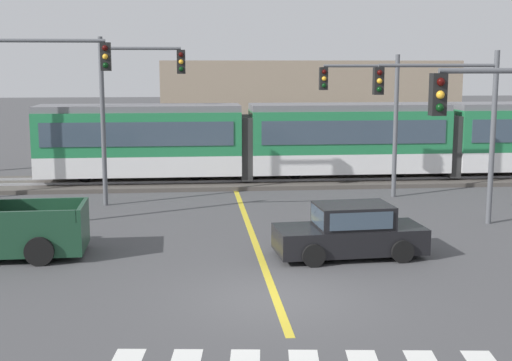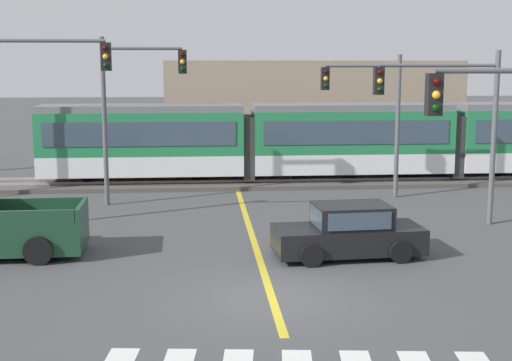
% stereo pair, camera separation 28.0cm
% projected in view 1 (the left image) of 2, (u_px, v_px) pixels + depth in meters
% --- Properties ---
extents(ground_plane, '(200.00, 200.00, 0.00)m').
position_uv_depth(ground_plane, '(276.00, 298.00, 16.76)').
color(ground_plane, '#474749').
extents(track_bed, '(120.00, 4.00, 0.18)m').
position_uv_depth(track_bed, '(233.00, 182.00, 32.60)').
color(track_bed, '#4C4742').
rests_on(track_bed, ground).
extents(rail_near, '(120.00, 0.08, 0.10)m').
position_uv_depth(rail_near, '(234.00, 181.00, 31.87)').
color(rail_near, '#939399').
rests_on(rail_near, track_bed).
extents(rail_far, '(120.00, 0.08, 0.10)m').
position_uv_depth(rail_far, '(232.00, 176.00, 33.28)').
color(rail_far, '#939399').
rests_on(rail_far, track_bed).
extents(light_rail_tram, '(28.00, 2.64, 3.43)m').
position_uv_depth(light_rail_tram, '(348.00, 138.00, 32.76)').
color(light_rail_tram, silver).
rests_on(light_rail_tram, track_bed).
extents(lane_centre_line, '(0.20, 16.64, 0.01)m').
position_uv_depth(lane_centre_line, '(253.00, 238.00, 22.48)').
color(lane_centre_line, gold).
rests_on(lane_centre_line, ground).
extents(sedan_crossing, '(4.31, 2.15, 1.52)m').
position_uv_depth(sedan_crossing, '(350.00, 233.00, 20.23)').
color(sedan_crossing, black).
rests_on(sedan_crossing, ground).
extents(traffic_light_mid_right, '(4.25, 0.38, 5.88)m').
position_uv_depth(traffic_light_mid_right, '(452.00, 110.00, 23.75)').
color(traffic_light_mid_right, '#515459').
rests_on(traffic_light_mid_right, ground).
extents(traffic_light_mid_left, '(4.25, 0.38, 6.63)m').
position_uv_depth(traffic_light_mid_left, '(24.00, 97.00, 22.75)').
color(traffic_light_mid_left, '#515459').
rests_on(traffic_light_mid_left, ground).
extents(traffic_light_far_right, '(3.25, 0.38, 5.80)m').
position_uv_depth(traffic_light_far_right, '(370.00, 105.00, 28.66)').
color(traffic_light_far_right, '#515459').
rests_on(traffic_light_far_right, ground).
extents(traffic_light_far_left, '(3.25, 0.38, 6.43)m').
position_uv_depth(traffic_light_far_left, '(130.00, 96.00, 27.03)').
color(traffic_light_far_left, '#515459').
rests_on(traffic_light_far_left, ground).
extents(building_backdrop_far, '(17.76, 6.00, 5.59)m').
position_uv_depth(building_backdrop_far, '(306.00, 106.00, 44.38)').
color(building_backdrop_far, gray).
rests_on(building_backdrop_far, ground).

